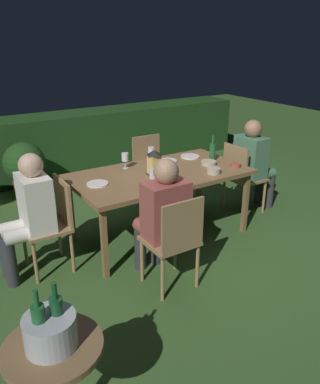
# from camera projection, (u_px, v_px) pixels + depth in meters

# --- Properties ---
(ground_plane) EXTENTS (16.00, 16.00, 0.00)m
(ground_plane) POSITION_uv_depth(u_px,v_px,m) (160.00, 235.00, 4.35)
(ground_plane) COLOR #385B28
(dining_table) EXTENTS (1.84, 0.98, 0.74)m
(dining_table) POSITION_uv_depth(u_px,v_px,m) (160.00, 177.00, 4.09)
(dining_table) COLOR olive
(dining_table) RESTS_ON ground
(chair_head_near) EXTENTS (0.40, 0.42, 0.87)m
(chair_head_near) POSITION_uv_depth(u_px,v_px,m) (53.00, 221.00, 3.59)
(chair_head_near) COLOR #9E7A51
(chair_head_near) RESTS_ON ground
(person_in_cream) EXTENTS (0.48, 0.38, 1.15)m
(person_in_cream) POSITION_uv_depth(u_px,v_px,m) (29.00, 210.00, 3.44)
(person_in_cream) COLOR white
(person_in_cream) RESTS_ON ground
(chair_head_far) EXTENTS (0.40, 0.42, 0.87)m
(chair_head_far) POSITION_uv_depth(u_px,v_px,m) (241.00, 175.00, 4.75)
(chair_head_far) COLOR #9E7A51
(chair_head_far) RESTS_ON ground
(person_in_green) EXTENTS (0.48, 0.38, 1.15)m
(person_in_green) POSITION_uv_depth(u_px,v_px,m) (254.00, 161.00, 4.79)
(person_in_green) COLOR #4C7A5B
(person_in_green) RESTS_ON ground
(chair_side_right_b) EXTENTS (0.42, 0.40, 0.87)m
(chair_side_right_b) POSITION_uv_depth(u_px,v_px,m) (151.00, 166.00, 5.06)
(chair_side_right_b) COLOR #9E7A51
(chair_side_right_b) RESTS_ON ground
(chair_side_left_a) EXTENTS (0.42, 0.40, 0.87)m
(chair_side_left_a) POSITION_uv_depth(u_px,v_px,m) (174.00, 239.00, 3.27)
(chair_side_left_a) COLOR #9E7A51
(chair_side_left_a) RESTS_ON ground
(person_in_rust) EXTENTS (0.38, 0.47, 1.15)m
(person_in_rust) POSITION_uv_depth(u_px,v_px,m) (162.00, 214.00, 3.37)
(person_in_rust) COLOR #9E4C47
(person_in_rust) RESTS_ON ground
(lantern_centerpiece) EXTENTS (0.15, 0.15, 0.27)m
(lantern_centerpiece) POSITION_uv_depth(u_px,v_px,m) (154.00, 161.00, 3.94)
(lantern_centerpiece) COLOR black
(lantern_centerpiece) RESTS_ON dining_table
(green_bottle_on_table) EXTENTS (0.07, 0.07, 0.29)m
(green_bottle_on_table) POSITION_uv_depth(u_px,v_px,m) (212.00, 151.00, 4.41)
(green_bottle_on_table) COLOR #1E5B2D
(green_bottle_on_table) RESTS_ON dining_table
(wine_glass_a) EXTENTS (0.08, 0.08, 0.17)m
(wine_glass_a) POSITION_uv_depth(u_px,v_px,m) (153.00, 175.00, 3.65)
(wine_glass_a) COLOR silver
(wine_glass_a) RESTS_ON dining_table
(wine_glass_b) EXTENTS (0.08, 0.08, 0.17)m
(wine_glass_b) POSITION_uv_depth(u_px,v_px,m) (151.00, 152.00, 4.37)
(wine_glass_b) COLOR silver
(wine_glass_b) RESTS_ON dining_table
(wine_glass_c) EXTENTS (0.08, 0.08, 0.17)m
(wine_glass_c) POSITION_uv_depth(u_px,v_px,m) (125.00, 158.00, 4.15)
(wine_glass_c) COLOR silver
(wine_glass_c) RESTS_ON dining_table
(plate_a) EXTENTS (0.22, 0.22, 0.01)m
(plate_a) POSITION_uv_depth(u_px,v_px,m) (190.00, 156.00, 4.58)
(plate_a) COLOR white
(plate_a) RESTS_ON dining_table
(plate_b) EXTENTS (0.21, 0.21, 0.01)m
(plate_b) POSITION_uv_depth(u_px,v_px,m) (98.00, 184.00, 3.74)
(plate_b) COLOR white
(plate_b) RESTS_ON dining_table
(plate_c) EXTENTS (0.20, 0.20, 0.01)m
(plate_c) POSITION_uv_depth(u_px,v_px,m) (168.00, 161.00, 4.42)
(plate_c) COLOR white
(plate_c) RESTS_ON dining_table
(bowl_olives) EXTENTS (0.14, 0.14, 0.06)m
(bowl_olives) POSITION_uv_depth(u_px,v_px,m) (214.00, 170.00, 4.03)
(bowl_olives) COLOR #BCAD8E
(bowl_olives) RESTS_ON dining_table
(bowl_bread) EXTENTS (0.17, 0.17, 0.04)m
(bowl_bread) POSITION_uv_depth(u_px,v_px,m) (209.00, 163.00, 4.31)
(bowl_bread) COLOR #BCAD8E
(bowl_bread) RESTS_ON dining_table
(bowl_salad) EXTENTS (0.11, 0.11, 0.04)m
(bowl_salad) POSITION_uv_depth(u_px,v_px,m) (235.00, 165.00, 4.23)
(bowl_salad) COLOR #9E5138
(bowl_salad) RESTS_ON dining_table
(side_table) EXTENTS (0.50, 0.50, 0.66)m
(side_table) POSITION_uv_depth(u_px,v_px,m) (57.00, 379.00, 2.01)
(side_table) COLOR brown
(side_table) RESTS_ON ground
(ice_bucket) EXTENTS (0.26, 0.26, 0.34)m
(ice_bucket) POSITION_uv_depth(u_px,v_px,m) (50.00, 329.00, 1.89)
(ice_bucket) COLOR #B2B7BF
(ice_bucket) RESTS_ON side_table
(hedge_backdrop) EXTENTS (5.96, 0.68, 0.94)m
(hedge_backdrop) POSITION_uv_depth(u_px,v_px,m) (73.00, 143.00, 6.23)
(hedge_backdrop) COLOR #1E4219
(hedge_backdrop) RESTS_ON ground
(potted_plant_corner) EXTENTS (0.56, 0.56, 0.76)m
(potted_plant_corner) POSITION_uv_depth(u_px,v_px,m) (25.00, 167.00, 5.24)
(potted_plant_corner) COLOR brown
(potted_plant_corner) RESTS_ON ground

